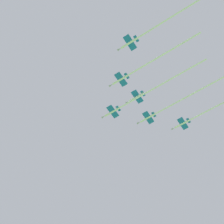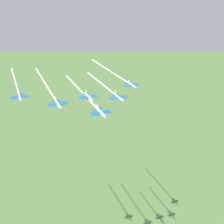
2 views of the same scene
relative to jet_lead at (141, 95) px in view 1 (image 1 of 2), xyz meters
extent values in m
cylinder|color=white|center=(-10.17, -14.70, 0.00)|extent=(5.89, 7.84, 1.07)
cone|color=#9EA3AD|center=(-13.23, -19.12, 0.00)|extent=(1.95, 2.19, 1.02)
cube|color=blue|center=(-9.90, -14.30, -0.05)|extent=(8.21, 7.02, 0.18)
cube|color=blue|center=(-7.98, -11.54, 0.00)|extent=(3.51, 3.01, 0.18)
cube|color=white|center=(-8.03, -11.60, 0.88)|extent=(1.02, 1.37, 1.76)
cylinder|color=white|center=(6.49, 9.37, 0.00)|extent=(28.93, 41.34, 0.75)
cylinder|color=white|center=(8.71, -11.27, -0.66)|extent=(5.89, 7.84, 1.07)
cone|color=#9EA3AD|center=(5.65, -15.68, -0.66)|extent=(1.95, 2.19, 1.02)
cube|color=blue|center=(8.98, -10.86, -0.71)|extent=(8.21, 7.02, 0.18)
cube|color=blue|center=(10.90, -8.10, -0.66)|extent=(3.51, 3.01, 0.18)
cube|color=white|center=(10.85, -8.16, 0.22)|extent=(1.02, 1.37, 1.76)
cylinder|color=white|center=(22.42, 8.55, -0.66)|extent=(23.04, 32.83, 0.75)
cylinder|color=white|center=(-13.61, 4.18, 0.54)|extent=(5.89, 7.84, 1.07)
cone|color=#9EA3AD|center=(-16.67, -0.24, 0.54)|extent=(1.95, 2.19, 1.02)
cube|color=blue|center=(-13.33, 4.58, 0.49)|extent=(8.21, 7.02, 0.18)
cube|color=blue|center=(-11.42, 7.34, 0.54)|extent=(3.51, 3.01, 0.18)
cube|color=white|center=(-11.46, 7.28, 1.42)|extent=(1.02, 1.37, 1.76)
cylinder|color=white|center=(4.80, 30.78, 0.54)|extent=(32.43, 46.39, 0.75)
cylinder|color=white|center=(-1.68, -2.43, 1.25)|extent=(5.89, 7.84, 1.07)
cone|color=#9EA3AD|center=(-4.74, -6.85, 1.25)|extent=(1.95, 2.19, 1.02)
cube|color=blue|center=(-1.40, -2.03, 1.20)|extent=(8.21, 7.02, 0.18)
cube|color=blue|center=(0.51, 0.74, 1.25)|extent=(3.51, 3.01, 0.18)
cube|color=white|center=(0.47, 0.67, 2.13)|extent=(1.02, 1.37, 1.76)
cylinder|color=white|center=(27.59, -7.83, -0.77)|extent=(5.89, 7.84, 1.07)
cone|color=#9EA3AD|center=(24.53, -12.25, -0.77)|extent=(1.95, 2.19, 1.02)
cube|color=blue|center=(27.87, -7.43, -0.82)|extent=(8.21, 7.02, 0.18)
cube|color=blue|center=(29.78, -4.66, -0.77)|extent=(3.51, 3.01, 0.18)
cube|color=white|center=(29.73, -4.73, 0.11)|extent=(1.02, 1.37, 1.76)
cylinder|color=white|center=(46.50, 19.50, -0.77)|extent=(33.44, 47.85, 0.75)
cylinder|color=white|center=(-17.05, 23.06, 0.93)|extent=(5.89, 7.84, 1.07)
cone|color=#9EA3AD|center=(-20.10, 18.64, 0.93)|extent=(1.95, 2.19, 1.02)
cube|color=blue|center=(-16.77, 23.46, 0.88)|extent=(8.21, 7.02, 0.18)
cube|color=blue|center=(-14.86, 26.23, 0.93)|extent=(3.51, 3.01, 0.18)
cube|color=white|center=(-14.90, 26.16, 1.81)|extent=(1.02, 1.37, 1.76)
camera|label=1|loc=(79.41, -17.26, -153.09)|focal=54.55mm
camera|label=2|loc=(-84.30, -66.40, 40.95)|focal=41.66mm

